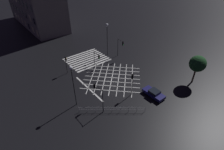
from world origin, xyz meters
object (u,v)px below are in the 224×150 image
object	(u,v)px
traffic_light_se_main	(66,61)
waiting_car	(154,93)
traffic_light_ne_cross	(98,92)
street_tree_near	(198,64)
traffic_light_median_south	(97,57)
street_lamp_west	(107,31)
street_lamp_east	(72,77)
traffic_light_sw_cross	(121,45)
traffic_light_median_north	(132,80)

from	to	relation	value
traffic_light_se_main	waiting_car	size ratio (longest dim) A/B	0.96
traffic_light_ne_cross	street_tree_near	bearing A→B (deg)	-107.19
traffic_light_median_south	waiting_car	size ratio (longest dim) A/B	0.80
traffic_light_ne_cross	traffic_light_se_main	bearing A→B (deg)	-3.24
street_lamp_west	street_tree_near	world-z (taller)	street_lamp_west
street_lamp_east	traffic_light_ne_cross	bearing A→B (deg)	130.20
traffic_light_se_main	street_lamp_east	distance (m)	10.71
street_lamp_west	traffic_light_sw_cross	bearing A→B (deg)	121.29
traffic_light_ne_cross	traffic_light_sw_cross	bearing A→B (deg)	-52.03
traffic_light_sw_cross	street_lamp_west	size ratio (longest dim) A/B	0.57
traffic_light_sw_cross	street_lamp_east	distance (m)	18.75
traffic_light_median_north	traffic_light_sw_cross	bearing A→B (deg)	-32.61
street_lamp_east	traffic_light_sw_cross	bearing A→B (deg)	-154.37
traffic_light_ne_cross	street_lamp_east	size ratio (longest dim) A/B	0.60
traffic_light_sw_cross	street_lamp_west	world-z (taller)	street_lamp_west
traffic_light_se_main	waiting_car	bearing A→B (deg)	-62.14
traffic_light_ne_cross	street_tree_near	size ratio (longest dim) A/B	0.78
traffic_light_median_north	street_lamp_west	xyz separation A→B (m)	(-5.90, -14.92, 3.04)
traffic_light_sw_cross	traffic_light_median_south	bearing A→B (deg)	-89.39
traffic_light_se_main	traffic_light_ne_cross	bearing A→B (deg)	-93.24
traffic_light_se_main	street_lamp_west	world-z (taller)	street_lamp_west
traffic_light_sw_cross	traffic_light_ne_cross	distance (m)	18.02
traffic_light_median_south	street_lamp_east	size ratio (longest dim) A/B	0.43
street_tree_near	waiting_car	world-z (taller)	street_tree_near
street_lamp_east	waiting_car	bearing A→B (deg)	150.77
traffic_light_se_main	street_tree_near	distance (m)	25.93
traffic_light_median_north	traffic_light_se_main	distance (m)	14.92
traffic_light_sw_cross	street_tree_near	distance (m)	17.49
street_lamp_east	traffic_light_se_main	bearing A→B (deg)	-108.59
traffic_light_median_south	street_tree_near	size ratio (longest dim) A/B	0.57
traffic_light_sw_cross	waiting_car	world-z (taller)	traffic_light_sw_cross
traffic_light_ne_cross	waiting_car	bearing A→B (deg)	-111.31
traffic_light_sw_cross	street_tree_near	world-z (taller)	street_tree_near
street_lamp_west	waiting_car	world-z (taller)	street_lamp_west
traffic_light_se_main	traffic_light_ne_cross	size ratio (longest dim) A/B	0.87
street_lamp_west	traffic_light_ne_cross	bearing A→B (deg)	48.40
traffic_light_se_main	traffic_light_median_north	bearing A→B (deg)	-67.10
street_lamp_west	street_tree_near	distance (m)	20.86
street_tree_near	street_lamp_west	bearing A→B (deg)	-72.38
traffic_light_se_main	traffic_light_sw_cross	bearing A→B (deg)	-7.39
traffic_light_sw_cross	street_lamp_east	size ratio (longest dim) A/B	0.60
street_tree_near	waiting_car	bearing A→B (deg)	-12.77
traffic_light_se_main	street_lamp_east	size ratio (longest dim) A/B	0.52
traffic_light_ne_cross	street_tree_near	distance (m)	19.61
traffic_light_ne_cross	waiting_car	distance (m)	10.53
traffic_light_median_south	street_lamp_west	world-z (taller)	street_lamp_west
traffic_light_sw_cross	street_lamp_west	xyz separation A→B (m)	(1.77, -2.92, 2.92)
traffic_light_median_south	traffic_light_se_main	world-z (taller)	traffic_light_se_main
traffic_light_se_main	traffic_light_sw_cross	world-z (taller)	traffic_light_sw_cross
traffic_light_ne_cross	street_lamp_east	distance (m)	4.60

